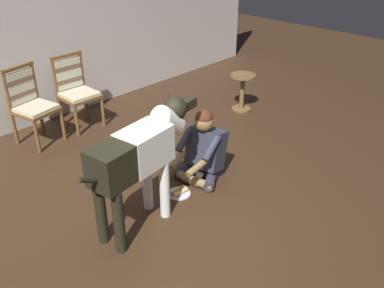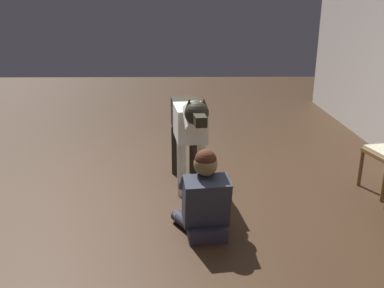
% 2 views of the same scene
% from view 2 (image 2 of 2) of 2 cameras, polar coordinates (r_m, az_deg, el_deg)
% --- Properties ---
extents(ground_plane, '(16.01, 16.01, 0.00)m').
position_cam_2_polar(ground_plane, '(4.47, -2.45, -7.37)').
color(ground_plane, '#392516').
extents(person_sitting_on_floor, '(0.69, 0.57, 0.81)m').
position_cam_2_polar(person_sitting_on_floor, '(3.66, 1.83, -7.81)').
color(person_sitting_on_floor, '#343041').
rests_on(person_sitting_on_floor, ground).
extents(large_dog, '(1.48, 0.41, 1.14)m').
position_cam_2_polar(large_dog, '(4.42, -0.38, 2.71)').
color(large_dog, white).
rests_on(large_dog, ground).
extents(hot_dog_on_plate, '(0.25, 0.25, 0.06)m').
position_cam_2_polar(hot_dog_on_plate, '(4.19, 0.70, -8.85)').
color(hot_dog_on_plate, silver).
rests_on(hot_dog_on_plate, ground).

